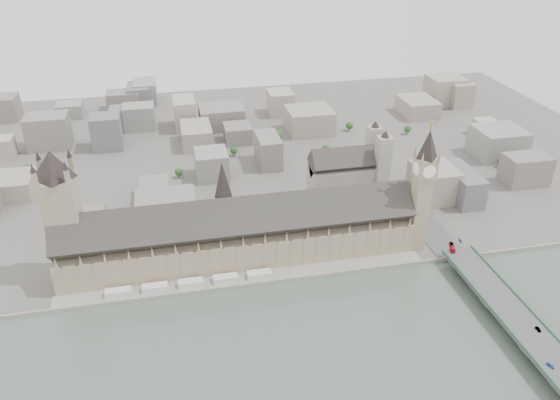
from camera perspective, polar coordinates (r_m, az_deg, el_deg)
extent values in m
plane|color=#595651|center=(408.48, -3.71, -7.77)|extent=(900.00, 900.00, 0.00)
cube|color=gray|center=(395.75, -3.38, -8.87)|extent=(600.00, 1.50, 3.00)
cube|color=gray|center=(401.94, -3.55, -8.28)|extent=(270.00, 15.00, 2.00)
cube|color=silver|center=(401.12, -16.54, -9.20)|extent=(18.00, 7.00, 4.00)
cube|color=silver|center=(398.92, -12.94, -8.89)|extent=(18.00, 7.00, 4.00)
cube|color=silver|center=(398.29, -9.33, -8.53)|extent=(18.00, 7.00, 4.00)
cube|color=silver|center=(399.22, -5.72, -8.14)|extent=(18.00, 7.00, 4.00)
cube|color=silver|center=(401.71, -2.15, -7.73)|extent=(18.00, 7.00, 4.00)
cube|color=tan|center=(417.46, -4.18, -4.78)|extent=(265.00, 40.00, 25.00)
cube|color=#302D2B|center=(405.34, -4.29, -2.13)|extent=(265.00, 40.73, 40.73)
cube|color=tan|center=(434.33, 14.28, -1.36)|extent=(12.00, 12.00, 62.00)
cube|color=gray|center=(416.54, 14.93, 3.27)|extent=(14.00, 14.00, 16.00)
cylinder|color=white|center=(419.71, 15.81, 3.34)|extent=(0.60, 10.00, 10.00)
cylinder|color=white|center=(413.47, 14.03, 3.19)|extent=(0.60, 10.00, 10.00)
cylinder|color=white|center=(422.31, 14.52, 3.69)|extent=(10.00, 0.60, 10.00)
cylinder|color=white|center=(410.82, 15.35, 2.84)|extent=(10.00, 0.60, 10.00)
cone|color=black|center=(408.94, 15.26, 5.66)|extent=(17.00, 17.00, 22.00)
cylinder|color=gold|center=(403.82, 15.52, 7.48)|extent=(1.00, 1.00, 6.00)
sphere|color=gold|center=(402.61, 15.59, 7.94)|extent=(2.00, 2.00, 2.00)
cone|color=gray|center=(419.77, 15.56, 5.19)|extent=(2.40, 2.40, 8.00)
cone|color=gray|center=(414.15, 13.95, 5.08)|extent=(2.40, 2.40, 8.00)
cone|color=gray|center=(409.35, 16.34, 4.46)|extent=(2.40, 2.40, 8.00)
cone|color=gray|center=(403.58, 14.70, 4.33)|extent=(2.40, 2.40, 8.00)
cube|color=tan|center=(413.49, -21.43, -2.81)|extent=(23.00, 23.00, 80.00)
cone|color=black|center=(391.17, -22.74, 3.44)|extent=(30.00, 30.00, 20.00)
cylinder|color=gray|center=(405.54, -5.86, -0.89)|extent=(12.00, 12.00, 20.00)
cone|color=black|center=(394.16, -6.03, 2.14)|extent=(13.00, 13.00, 28.00)
cube|color=#474749|center=(394.00, 22.91, -11.11)|extent=(25.00, 325.00, 10.25)
cube|color=#9C968C|center=(499.41, 6.53, 1.77)|extent=(60.00, 28.00, 34.00)
cube|color=#302D2B|center=(489.78, 6.67, 4.06)|extent=(60.00, 28.28, 28.28)
cube|color=#9C968C|center=(513.30, 9.62, 4.19)|extent=(12.00, 12.00, 64.00)
cube|color=#9C968C|center=(493.30, 10.59, 3.03)|extent=(12.00, 12.00, 64.00)
imported|color=#B41422|center=(435.52, 17.54, -4.74)|extent=(6.12, 12.30, 3.34)
imported|color=#1B58B0|center=(359.63, 26.44, -15.21)|extent=(3.20, 5.14, 1.63)
imported|color=gray|center=(381.23, 25.37, -12.10)|extent=(1.85, 4.70, 1.52)
imported|color=gray|center=(447.36, 18.32, -4.05)|extent=(3.09, 5.59, 1.53)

